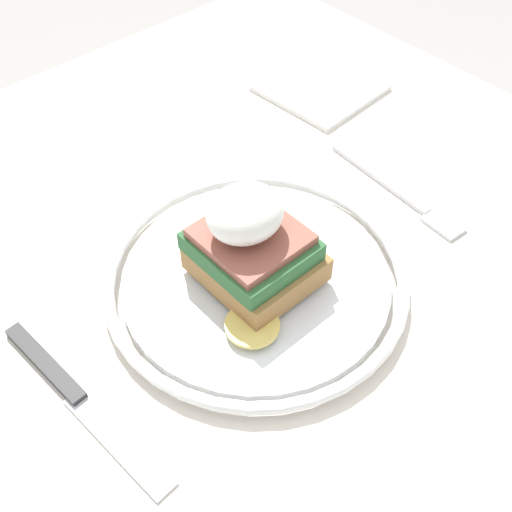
% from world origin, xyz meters
% --- Properties ---
extents(dining_table, '(0.83, 0.70, 0.76)m').
position_xyz_m(dining_table, '(0.00, 0.00, 0.61)').
color(dining_table, beige).
rests_on(dining_table, ground_plane).
extents(plate, '(0.25, 0.25, 0.02)m').
position_xyz_m(plate, '(-0.02, 0.05, 0.77)').
color(plate, silver).
rests_on(plate, dining_table).
extents(sandwich, '(0.10, 0.10, 0.08)m').
position_xyz_m(sandwich, '(-0.02, 0.05, 0.81)').
color(sandwich, '#9E703D').
rests_on(sandwich, plate).
extents(fork, '(0.03, 0.16, 0.00)m').
position_xyz_m(fork, '(-0.20, 0.06, 0.76)').
color(fork, silver).
rests_on(fork, dining_table).
extents(knife, '(0.03, 0.18, 0.01)m').
position_xyz_m(knife, '(0.14, 0.04, 0.76)').
color(knife, '#2D2D2D').
rests_on(knife, dining_table).
extents(napkin, '(0.12, 0.12, 0.01)m').
position_xyz_m(napkin, '(-0.27, -0.11, 0.76)').
color(napkin, white).
rests_on(napkin, dining_table).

